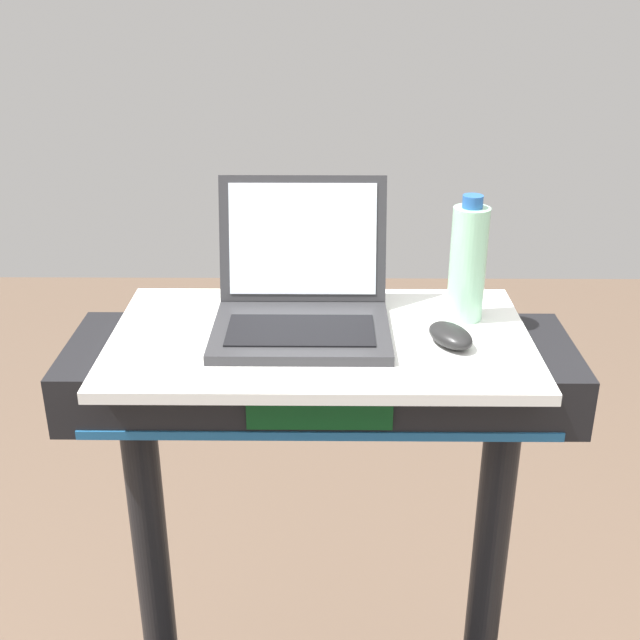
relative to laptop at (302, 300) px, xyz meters
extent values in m
cylinder|color=black|center=(-0.31, -0.04, -0.62)|extent=(0.07, 0.07, 0.89)
cylinder|color=black|center=(0.37, -0.04, -0.62)|extent=(0.07, 0.07, 0.89)
cube|color=black|center=(0.03, -0.04, -0.12)|extent=(0.90, 0.28, 0.11)
cube|color=#0C3F19|center=(0.03, -0.18, -0.12)|extent=(0.24, 0.01, 0.06)
cube|color=#1E598C|center=(0.03, -0.18, -0.17)|extent=(0.81, 0.00, 0.02)
cube|color=white|center=(0.03, -0.04, -0.06)|extent=(0.73, 0.43, 0.02)
cube|color=#2D2D30|center=(0.00, -0.05, -0.04)|extent=(0.31, 0.23, 0.02)
cube|color=black|center=(0.00, -0.06, -0.03)|extent=(0.25, 0.13, 0.00)
cube|color=#2D2D30|center=(0.00, 0.10, 0.08)|extent=(0.31, 0.07, 0.23)
cube|color=white|center=(0.00, 0.09, 0.08)|extent=(0.27, 0.05, 0.20)
ellipsoid|color=black|center=(0.26, -0.08, -0.03)|extent=(0.10, 0.12, 0.03)
cylinder|color=#9EDBB2|center=(0.30, 0.04, 0.05)|extent=(0.07, 0.07, 0.21)
cylinder|color=#2659A5|center=(0.30, 0.04, 0.17)|extent=(0.04, 0.04, 0.02)
camera|label=1|loc=(0.04, -1.31, 0.55)|focal=44.76mm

